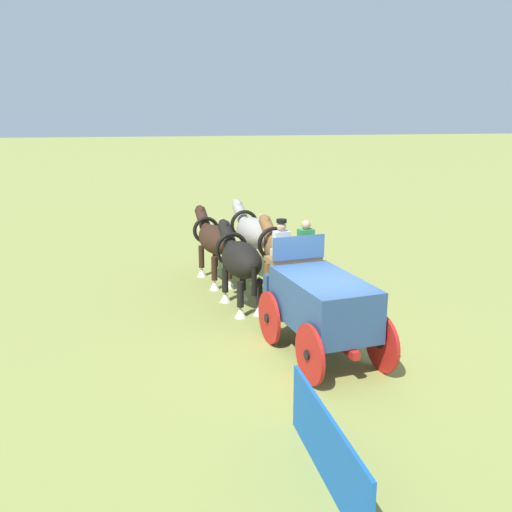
# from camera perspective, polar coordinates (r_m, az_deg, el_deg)

# --- Properties ---
(ground_plane) EXTENTS (220.00, 220.00, 0.00)m
(ground_plane) POSITION_cam_1_polar(r_m,az_deg,el_deg) (12.86, 6.54, -9.84)
(ground_plane) COLOR olive
(show_wagon) EXTENTS (5.73, 2.22, 2.79)m
(show_wagon) POSITION_cam_1_polar(r_m,az_deg,el_deg) (12.55, 6.36, -4.50)
(show_wagon) COLOR #2D4C7A
(show_wagon) RESTS_ON ground
(draft_horse_rear_near) EXTENTS (2.95, 1.24, 2.19)m
(draft_horse_rear_near) POSITION_cam_1_polar(r_m,az_deg,el_deg) (15.42, -1.63, -0.43)
(draft_horse_rear_near) COLOR black
(draft_horse_rear_near) RESTS_ON ground
(draft_horse_rear_off) EXTENTS (3.12, 1.28, 2.23)m
(draft_horse_rear_off) POSITION_cam_1_polar(r_m,az_deg,el_deg) (15.85, 2.83, 0.13)
(draft_horse_rear_off) COLOR brown
(draft_horse_rear_off) RESTS_ON ground
(draft_horse_lead_near) EXTENTS (3.18, 1.18, 2.18)m
(draft_horse_lead_near) POSITION_cam_1_polar(r_m,az_deg,el_deg) (17.85, -4.30, 1.59)
(draft_horse_lead_near) COLOR #331E14
(draft_horse_lead_near) RESTS_ON ground
(draft_horse_lead_off) EXTENTS (3.14, 1.26, 2.30)m
(draft_horse_lead_off) POSITION_cam_1_polar(r_m,az_deg,el_deg) (18.20, -0.35, 2.21)
(draft_horse_lead_off) COLOR #9E998E
(draft_horse_lead_off) RESTS_ON ground
(sponsor_banner) EXTENTS (3.20, 0.14, 1.10)m
(sponsor_banner) POSITION_cam_1_polar(r_m,az_deg,el_deg) (8.71, 7.05, -18.42)
(sponsor_banner) COLOR #1959B2
(sponsor_banner) RESTS_ON ground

